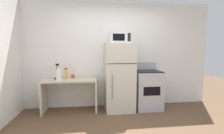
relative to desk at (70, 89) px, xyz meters
The scene contains 9 objects.
wall_back_white 1.33m from the desk, 18.13° to the left, with size 5.00×0.10×2.60m, color white.
desk is the anchor object (origin of this frame).
desk_lamp 0.55m from the desk, 169.03° to the left, with size 0.14×0.12×0.35m.
paper_towel_roll 0.43m from the desk, 145.68° to the right, with size 0.11×0.11×0.24m, color white.
coffee_mug 0.30m from the desk, 62.22° to the left, with size 0.08×0.08×0.10m, color #D83F33.
spray_bottle 0.36m from the desk, 129.68° to the left, with size 0.06×0.06×0.25m.
refrigerator 1.17m from the desk, ahead, with size 0.66×0.66×1.56m.
microwave 1.63m from the desk, ahead, with size 0.46×0.35×0.26m.
oven_range 1.83m from the desk, ahead, with size 0.61×0.61×1.10m.
Camera 1 is at (-0.55, -2.48, 1.41)m, focal length 26.73 mm.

